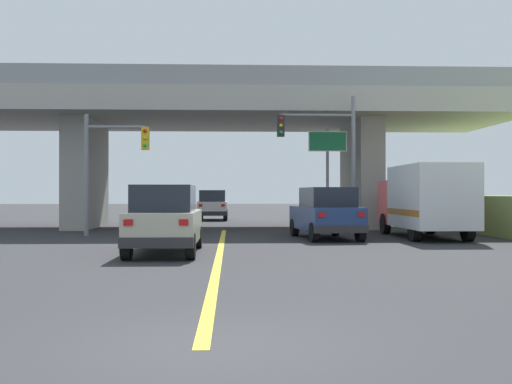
{
  "coord_description": "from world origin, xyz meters",
  "views": [
    {
      "loc": [
        0.34,
        -7.11,
        1.76
      ],
      "look_at": [
        1.17,
        13.94,
        1.83
      ],
      "focal_mm": 44.2,
      "sensor_mm": 36.0,
      "label": 1
    }
  ],
  "objects_px": {
    "suv_crossing": "(326,213)",
    "traffic_signal_farside": "(108,158)",
    "sedan_oncoming": "(213,205)",
    "traffic_signal_nearside": "(328,147)",
    "suv_lead": "(165,219)",
    "box_truck": "(425,200)",
    "highway_sign": "(328,154)"
  },
  "relations": [
    {
      "from": "traffic_signal_nearside",
      "to": "traffic_signal_farside",
      "type": "bearing_deg",
      "value": -174.43
    },
    {
      "from": "suv_lead",
      "to": "suv_crossing",
      "type": "relative_size",
      "value": 1.0
    },
    {
      "from": "sedan_oncoming",
      "to": "traffic_signal_nearside",
      "type": "height_order",
      "value": "traffic_signal_nearside"
    },
    {
      "from": "traffic_signal_nearside",
      "to": "highway_sign",
      "type": "relative_size",
      "value": 1.24
    },
    {
      "from": "traffic_signal_nearside",
      "to": "highway_sign",
      "type": "height_order",
      "value": "traffic_signal_nearside"
    },
    {
      "from": "box_truck",
      "to": "traffic_signal_farside",
      "type": "bearing_deg",
      "value": 172.1
    },
    {
      "from": "suv_crossing",
      "to": "highway_sign",
      "type": "xyz_separation_m",
      "value": [
        0.91,
        5.48,
        2.67
      ]
    },
    {
      "from": "suv_crossing",
      "to": "traffic_signal_nearside",
      "type": "bearing_deg",
      "value": 73.33
    },
    {
      "from": "suv_lead",
      "to": "suv_crossing",
      "type": "bearing_deg",
      "value": 46.49
    },
    {
      "from": "suv_crossing",
      "to": "box_truck",
      "type": "bearing_deg",
      "value": -0.76
    },
    {
      "from": "traffic_signal_nearside",
      "to": "traffic_signal_farside",
      "type": "xyz_separation_m",
      "value": [
        -9.48,
        -0.93,
        -0.53
      ]
    },
    {
      "from": "suv_crossing",
      "to": "traffic_signal_farside",
      "type": "relative_size",
      "value": 0.94
    },
    {
      "from": "suv_lead",
      "to": "box_truck",
      "type": "bearing_deg",
      "value": 33.1
    },
    {
      "from": "sedan_oncoming",
      "to": "highway_sign",
      "type": "relative_size",
      "value": 0.94
    },
    {
      "from": "suv_lead",
      "to": "traffic_signal_farside",
      "type": "bearing_deg",
      "value": 111.68
    },
    {
      "from": "highway_sign",
      "to": "suv_lead",
      "type": "bearing_deg",
      "value": -119.86
    },
    {
      "from": "suv_lead",
      "to": "highway_sign",
      "type": "height_order",
      "value": "highway_sign"
    },
    {
      "from": "sedan_oncoming",
      "to": "traffic_signal_nearside",
      "type": "relative_size",
      "value": 0.76
    },
    {
      "from": "traffic_signal_farside",
      "to": "highway_sign",
      "type": "xyz_separation_m",
      "value": [
        9.81,
        3.3,
        0.39
      ]
    },
    {
      "from": "suv_lead",
      "to": "sedan_oncoming",
      "type": "relative_size",
      "value": 1.04
    },
    {
      "from": "suv_crossing",
      "to": "box_truck",
      "type": "xyz_separation_m",
      "value": [
        4.07,
        0.38,
        0.52
      ]
    },
    {
      "from": "suv_crossing",
      "to": "traffic_signal_nearside",
      "type": "xyz_separation_m",
      "value": [
        0.58,
        3.1,
        2.81
      ]
    },
    {
      "from": "sedan_oncoming",
      "to": "traffic_signal_nearside",
      "type": "bearing_deg",
      "value": -69.89
    },
    {
      "from": "suv_crossing",
      "to": "traffic_signal_farside",
      "type": "bearing_deg",
      "value": 160.19
    },
    {
      "from": "suv_crossing",
      "to": "sedan_oncoming",
      "type": "distance_m",
      "value": 18.93
    },
    {
      "from": "highway_sign",
      "to": "box_truck",
      "type": "bearing_deg",
      "value": -58.25
    },
    {
      "from": "suv_lead",
      "to": "traffic_signal_farside",
      "type": "height_order",
      "value": "traffic_signal_farside"
    },
    {
      "from": "suv_lead",
      "to": "traffic_signal_nearside",
      "type": "height_order",
      "value": "traffic_signal_nearside"
    },
    {
      "from": "box_truck",
      "to": "traffic_signal_nearside",
      "type": "height_order",
      "value": "traffic_signal_nearside"
    },
    {
      "from": "highway_sign",
      "to": "traffic_signal_nearside",
      "type": "bearing_deg",
      "value": -97.83
    },
    {
      "from": "suv_lead",
      "to": "sedan_oncoming",
      "type": "height_order",
      "value": "same"
    },
    {
      "from": "traffic_signal_nearside",
      "to": "traffic_signal_farside",
      "type": "distance_m",
      "value": 9.54
    }
  ]
}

